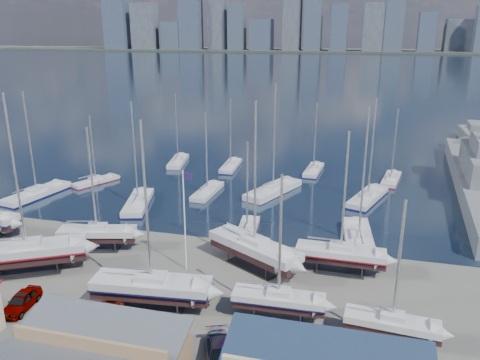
# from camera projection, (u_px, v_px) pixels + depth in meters

# --- Properties ---
(ground) EXTENTS (1400.00, 1400.00, 0.00)m
(ground) POSITION_uv_depth(u_px,v_px,m) (177.00, 277.00, 47.92)
(ground) COLOR #605E59
(ground) RESTS_ON ground
(water) EXTENTS (1400.00, 600.00, 0.40)m
(water) POSITION_uv_depth(u_px,v_px,m) (339.00, 67.00, 334.10)
(water) COLOR #1B2F3F
(water) RESTS_ON ground
(far_shore) EXTENTS (1400.00, 80.00, 2.20)m
(far_shore) POSITION_uv_depth(u_px,v_px,m) (350.00, 51.00, 573.71)
(far_shore) COLOR #2D332D
(far_shore) RESTS_ON ground
(skyline) EXTENTS (639.14, 43.80, 107.69)m
(skyline) POSITION_uv_depth(u_px,v_px,m) (346.00, 19.00, 558.31)
(skyline) COLOR #475166
(skyline) RESTS_ON far_shore
(sailboat_cradle_1) EXTENTS (11.78, 8.54, 18.65)m
(sailboat_cradle_1) POSITION_uv_depth(u_px,v_px,m) (27.00, 252.00, 48.43)
(sailboat_cradle_1) COLOR #2D2D33
(sailboat_cradle_1) RESTS_ON ground
(sailboat_cradle_2) EXTENTS (9.04, 4.51, 14.36)m
(sailboat_cradle_2) POSITION_uv_depth(u_px,v_px,m) (97.00, 233.00, 53.56)
(sailboat_cradle_2) COLOR #2D2D33
(sailboat_cradle_2) RESTS_ON ground
(sailboat_cradle_3) EXTENTS (11.05, 4.13, 17.33)m
(sailboat_cradle_3) POSITION_uv_depth(u_px,v_px,m) (151.00, 287.00, 42.03)
(sailboat_cradle_3) COLOR #2D2D33
(sailboat_cradle_3) RESTS_ON ground
(sailboat_cradle_4) EXTENTS (11.02, 8.15, 17.75)m
(sailboat_cradle_4) POSITION_uv_depth(u_px,v_px,m) (254.00, 248.00, 49.42)
(sailboat_cradle_4) COLOR #2D2D33
(sailboat_cradle_4) RESTS_ON ground
(sailboat_cradle_5) EXTENTS (8.15, 2.53, 13.28)m
(sailboat_cradle_5) POSITION_uv_depth(u_px,v_px,m) (279.00, 300.00, 40.41)
(sailboat_cradle_5) COLOR #2D2D33
(sailboat_cradle_5) RESTS_ON ground
(sailboat_cradle_6) EXTENTS (9.27, 2.71, 15.01)m
(sailboat_cradle_6) POSITION_uv_depth(u_px,v_px,m) (340.00, 254.00, 48.46)
(sailboat_cradle_6) COLOR #2D2D33
(sailboat_cradle_6) RESTS_ON ground
(sailboat_cradle_7) EXTENTS (7.55, 2.70, 12.37)m
(sailboat_cradle_7) POSITION_uv_depth(u_px,v_px,m) (392.00, 324.00, 37.16)
(sailboat_cradle_7) COLOR #2D2D33
(sailboat_cradle_7) RESTS_ON ground
(sailboat_moored_0) EXTENTS (5.12, 11.52, 16.65)m
(sailboat_moored_0) POSITION_uv_depth(u_px,v_px,m) (37.00, 195.00, 71.25)
(sailboat_moored_0) COLOR black
(sailboat_moored_0) RESTS_ON water
(sailboat_moored_1) EXTENTS (5.50, 8.13, 11.90)m
(sailboat_moored_1) POSITION_uv_depth(u_px,v_px,m) (96.00, 182.00, 77.41)
(sailboat_moored_1) COLOR black
(sailboat_moored_1) RESTS_ON water
(sailboat_moored_2) EXTENTS (4.21, 9.55, 13.94)m
(sailboat_moored_2) POSITION_uv_depth(u_px,v_px,m) (178.00, 162.00, 89.09)
(sailboat_moored_2) COLOR black
(sailboat_moored_2) RESTS_ON water
(sailboat_moored_3) EXTENTS (5.72, 11.01, 15.85)m
(sailboat_moored_3) POSITION_uv_depth(u_px,v_px,m) (138.00, 204.00, 67.46)
(sailboat_moored_3) COLOR black
(sailboat_moored_3) RESTS_ON water
(sailboat_moored_4) EXTENTS (2.87, 8.88, 13.25)m
(sailboat_moored_4) POSITION_uv_depth(u_px,v_px,m) (207.00, 192.00, 72.40)
(sailboat_moored_4) COLOR black
(sailboat_moored_4) RESTS_ON water
(sailboat_moored_5) EXTENTS (2.94, 9.11, 13.45)m
(sailboat_moored_5) POSITION_uv_depth(u_px,v_px,m) (231.00, 167.00, 86.10)
(sailboat_moored_5) COLOR black
(sailboat_moored_5) RESTS_ON water
(sailboat_moored_6) EXTENTS (3.05, 8.39, 12.27)m
(sailboat_moored_6) POSITION_uv_depth(u_px,v_px,m) (247.00, 231.00, 58.27)
(sailboat_moored_6) COLOR black
(sailboat_moored_6) RESTS_ON water
(sailboat_moored_7) EXTENTS (7.64, 12.09, 17.74)m
(sailboat_moored_7) POSITION_uv_depth(u_px,v_px,m) (273.00, 191.00, 72.75)
(sailboat_moored_7) COLOR black
(sailboat_moored_7) RESTS_ON water
(sailboat_moored_8) EXTENTS (3.09, 8.86, 13.01)m
(sailboat_moored_8) POSITION_uv_depth(u_px,v_px,m) (314.00, 171.00, 83.53)
(sailboat_moored_8) COLOR black
(sailboat_moored_8) RESTS_ON water
(sailboat_moored_9) EXTENTS (4.29, 11.58, 17.09)m
(sailboat_moored_9) POSITION_uv_depth(u_px,v_px,m) (358.00, 241.00, 55.58)
(sailboat_moored_9) COLOR black
(sailboat_moored_9) RESTS_ON water
(sailboat_moored_10) EXTENTS (6.30, 11.08, 15.97)m
(sailboat_moored_10) POSITION_uv_depth(u_px,v_px,m) (368.00, 199.00, 69.62)
(sailboat_moored_10) COLOR black
(sailboat_moored_10) RESTS_ON water
(sailboat_moored_11) EXTENTS (3.85, 8.87, 12.83)m
(sailboat_moored_11) POSITION_uv_depth(u_px,v_px,m) (391.00, 180.00, 78.43)
(sailboat_moored_11) COLOR black
(sailboat_moored_11) RESTS_ON water
(car_a) EXTENTS (2.37, 4.81, 1.58)m
(car_a) POSITION_uv_depth(u_px,v_px,m) (21.00, 301.00, 42.26)
(car_a) COLOR gray
(car_a) RESTS_ON ground
(car_b) EXTENTS (3.94, 1.54, 1.28)m
(car_b) POSITION_uv_depth(u_px,v_px,m) (46.00, 326.00, 38.92)
(car_b) COLOR gray
(car_b) RESTS_ON ground
(car_c) EXTENTS (3.93, 5.49, 1.39)m
(car_c) POSITION_uv_depth(u_px,v_px,m) (108.00, 318.00, 39.90)
(car_c) COLOR gray
(car_c) RESTS_ON ground
(car_d) EXTENTS (4.09, 5.82, 1.56)m
(car_d) POSITION_uv_depth(u_px,v_px,m) (220.00, 355.00, 35.28)
(car_d) COLOR gray
(car_d) RESTS_ON ground
(flagpole) EXTENTS (0.97, 0.12, 10.97)m
(flagpole) POSITION_uv_depth(u_px,v_px,m) (185.00, 215.00, 47.59)
(flagpole) COLOR white
(flagpole) RESTS_ON ground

